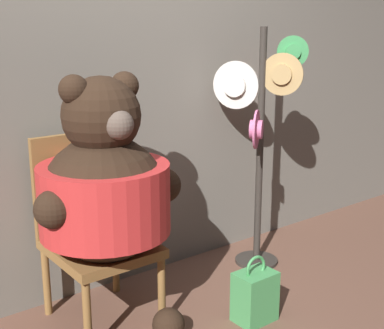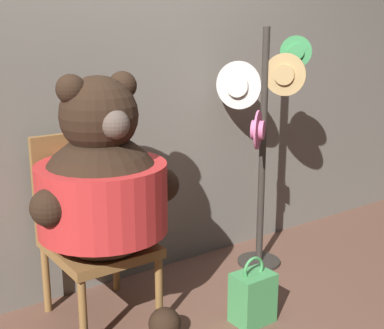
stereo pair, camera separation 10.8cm
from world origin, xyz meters
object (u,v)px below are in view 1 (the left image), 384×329
hat_display_rack (261,126)px  handbag_on_ground (255,296)px  chair (92,227)px  teddy_bear (105,190)px

hat_display_rack → handbag_on_ground: size_ratio=4.11×
chair → handbag_on_ground: 0.93m
teddy_bear → handbag_on_ground: 0.96m
chair → teddy_bear: (-0.01, -0.18, 0.25)m
chair → hat_display_rack: 1.22m
hat_display_rack → handbag_on_ground: bearing=-135.5°
hat_display_rack → handbag_on_ground: (-0.52, -0.51, -0.77)m
teddy_bear → hat_display_rack: size_ratio=0.86×
chair → handbag_on_ground: chair is taller
hat_display_rack → chair: bearing=176.0°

